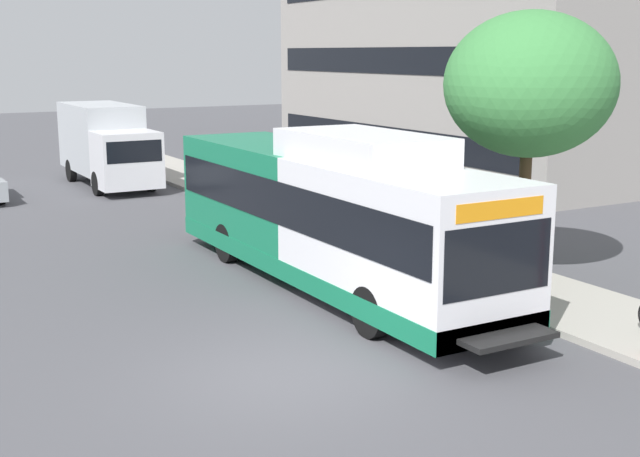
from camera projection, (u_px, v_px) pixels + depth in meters
ground_plane at (135, 271)px, 20.85m from camera, size 120.00×120.00×0.00m
sidewalk_curb at (413, 252)px, 22.52m from camera, size 3.00×56.00×0.14m
transit_bus at (329, 214)px, 19.23m from camera, size 2.58×12.25×3.65m
street_tree_near_stop at (530, 85)px, 19.00m from camera, size 3.88×3.88×6.11m
box_truck_background at (107, 143)px, 33.95m from camera, size 2.32×7.01×3.25m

